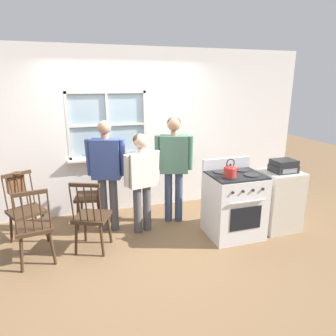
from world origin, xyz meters
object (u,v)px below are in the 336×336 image
object	(u,v)px
person_elderly_left	(106,167)
person_teen_center	(141,174)
person_adult_right	(174,160)
chair_by_window	(26,211)
chair_near_wall	(91,218)
kettle	(230,171)
chair_near_stove	(34,228)
side_counter	(279,200)
potted_plant	(100,153)
stereo	(284,166)
handbag	(16,183)
stove	(234,204)
chair_center_cluster	(91,196)

from	to	relation	value
person_elderly_left	person_teen_center	size ratio (longest dim) A/B	1.12
person_elderly_left	person_adult_right	size ratio (longest dim) A/B	0.99
chair_by_window	chair_near_wall	world-z (taller)	same
person_teen_center	kettle	bearing A→B (deg)	-44.32
chair_near_stove	person_elderly_left	size ratio (longest dim) A/B	0.60
person_elderly_left	kettle	size ratio (longest dim) A/B	6.64
chair_near_wall	person_adult_right	world-z (taller)	person_adult_right
chair_near_wall	kettle	size ratio (longest dim) A/B	3.96
chair_near_wall	person_teen_center	bearing A→B (deg)	-133.41
person_adult_right	person_elderly_left	bearing A→B (deg)	-162.40
person_adult_right	side_counter	world-z (taller)	person_adult_right
potted_plant	person_teen_center	bearing A→B (deg)	-59.67
chair_near_wall	stereo	bearing A→B (deg)	-161.35
person_elderly_left	stereo	size ratio (longest dim) A/B	4.82
chair_near_wall	handbag	distance (m)	1.22
chair_near_stove	stove	distance (m)	2.64
chair_near_stove	potted_plant	distance (m)	1.66
chair_near_wall	kettle	bearing A→B (deg)	-166.44
stove	person_elderly_left	bearing A→B (deg)	158.06
person_elderly_left	handbag	world-z (taller)	person_elderly_left
chair_center_cluster	chair_near_stove	bearing A→B (deg)	-27.89
potted_plant	person_adult_right	bearing A→B (deg)	-32.01
potted_plant	handbag	size ratio (longest dim) A/B	1.06
person_elderly_left	side_counter	size ratio (longest dim) A/B	1.82
person_elderly_left	side_counter	xyz separation A→B (m)	(2.44, -0.71, -0.53)
person_elderly_left	person_teen_center	distance (m)	0.51
chair_near_stove	stove	size ratio (longest dim) A/B	0.90
chair_near_wall	stereo	distance (m)	2.77
chair_near_wall	kettle	world-z (taller)	kettle
chair_by_window	kettle	xyz separation A→B (m)	(2.65, -0.79, 0.57)
chair_center_cluster	person_teen_center	xyz separation A→B (m)	(0.71, -0.46, 0.43)
potted_plant	stereo	bearing A→B (deg)	-29.26
chair_near_wall	kettle	xyz separation A→B (m)	(1.80, -0.31, 0.57)
chair_near_wall	person_teen_center	distance (m)	0.91
person_elderly_left	side_counter	bearing A→B (deg)	2.63
chair_center_cluster	person_adult_right	world-z (taller)	person_adult_right
chair_center_cluster	side_counter	distance (m)	2.85
person_adult_right	stove	bearing A→B (deg)	-27.93
chair_by_window	kettle	world-z (taller)	kettle
person_elderly_left	chair_near_wall	bearing A→B (deg)	-99.98
chair_center_cluster	potted_plant	xyz separation A→B (m)	(0.22, 0.38, 0.59)
kettle	side_counter	bearing A→B (deg)	6.80
stove	handbag	xyz separation A→B (m)	(-2.92, 0.86, 0.33)
stereo	chair_near_stove	bearing A→B (deg)	177.77
chair_near_stove	chair_by_window	bearing A→B (deg)	-81.68
person_adult_right	side_counter	distance (m)	1.68
chair_near_stove	potted_plant	size ratio (longest dim) A/B	3.00
kettle	person_teen_center	bearing A→B (deg)	149.29
chair_center_cluster	person_adult_right	size ratio (longest dim) A/B	0.59
chair_near_wall	person_elderly_left	distance (m)	0.78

